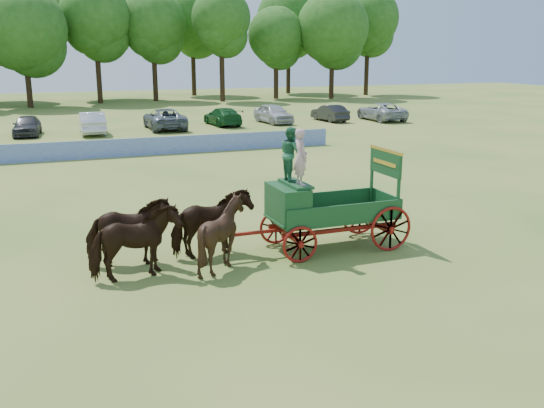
{
  "coord_description": "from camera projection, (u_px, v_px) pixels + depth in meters",
  "views": [
    {
      "loc": [
        -5.4,
        -17.41,
        5.91
      ],
      "look_at": [
        1.18,
        -0.34,
        1.3
      ],
      "focal_mm": 40.0,
      "sensor_mm": 36.0,
      "label": 1
    }
  ],
  "objects": [
    {
      "name": "horse_wheel_right",
      "position": [
        211.0,
        224.0,
        17.81
      ],
      "size": [
        2.51,
        1.47,
        2.0
      ],
      "primitive_type": "imported",
      "rotation": [
        0.0,
        0.0,
        1.74
      ],
      "color": "black",
      "rests_on": "ground"
    },
    {
      "name": "parked_cars",
      "position": [
        104.0,
        122.0,
        45.64
      ],
      "size": [
        51.39,
        7.89,
        1.64
      ],
      "color": "silver",
      "rests_on": "ground"
    },
    {
      "name": "farm_dray",
      "position": [
        310.0,
        197.0,
        18.2
      ],
      "size": [
        5.99,
        2.0,
        3.79
      ],
      "color": "maroon",
      "rests_on": "ground"
    },
    {
      "name": "horse_lead_right",
      "position": [
        129.0,
        232.0,
        16.97
      ],
      "size": [
        2.47,
        1.33,
        2.0
      ],
      "primitive_type": "imported",
      "rotation": [
        0.0,
        0.0,
        1.46
      ],
      "color": "black",
      "rests_on": "ground"
    },
    {
      "name": "ground",
      "position": [
        233.0,
        245.0,
        19.08
      ],
      "size": [
        160.0,
        160.0,
        0.0
      ],
      "primitive_type": "plane",
      "color": "olive",
      "rests_on": "ground"
    },
    {
      "name": "horse_lead_left",
      "position": [
        135.0,
        243.0,
        15.98
      ],
      "size": [
        2.5,
        1.42,
        2.0
      ],
      "primitive_type": "imported",
      "rotation": [
        0.0,
        0.0,
        1.72
      ],
      "color": "black",
      "rests_on": "ground"
    },
    {
      "name": "treeline",
      "position": [
        41.0,
        19.0,
        69.49
      ],
      "size": [
        89.41,
        23.72,
        15.8
      ],
      "color": "#382314",
      "rests_on": "ground"
    },
    {
      "name": "horse_wheel_left",
      "position": [
        222.0,
        234.0,
        16.81
      ],
      "size": [
        1.83,
        1.63,
        2.0
      ],
      "primitive_type": "imported",
      "rotation": [
        0.0,
        0.0,
        1.58
      ],
      "color": "black",
      "rests_on": "ground"
    },
    {
      "name": "sponsor_banner",
      "position": [
        122.0,
        148.0,
        34.89
      ],
      "size": [
        26.0,
        0.08,
        1.05
      ],
      "primitive_type": "cube",
      "color": "#1F3DA9",
      "rests_on": "ground"
    }
  ]
}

